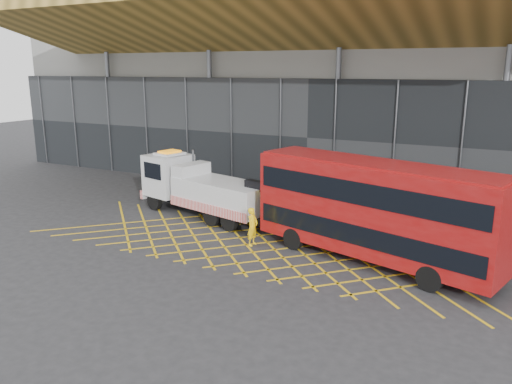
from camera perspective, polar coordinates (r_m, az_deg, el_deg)
The scene contains 6 objects.
ground_plane at distance 26.98m, azimuth -7.17°, elevation -4.94°, with size 120.00×120.00×0.00m, color #272729.
road_markings at distance 25.06m, azimuth 0.48°, elevation -6.31°, with size 24.76×7.16×0.01m.
construction_building at distance 41.39m, azimuth 9.61°, elevation 14.19°, with size 55.00×23.97×18.00m.
recovery_truck at distance 30.05m, azimuth -6.38°, elevation 0.49°, with size 10.75×4.67×3.74m.
bus_towed at distance 23.08m, azimuth 13.29°, elevation -1.74°, with size 11.75×5.73×4.68m.
worker at distance 25.06m, azimuth -0.40°, elevation -3.97°, with size 0.71×0.47×1.95m, color yellow.
Camera 1 is at (14.47, -21.04, 8.71)m, focal length 35.00 mm.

